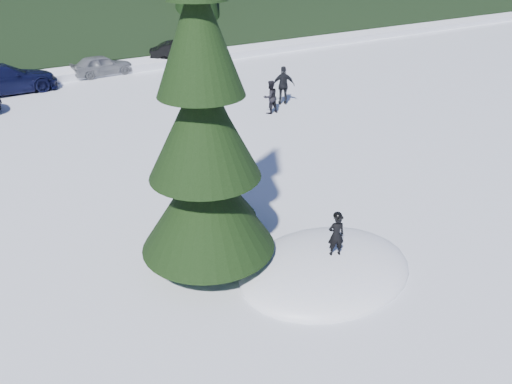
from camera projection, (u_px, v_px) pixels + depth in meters
ground at (325, 270)px, 12.13m from camera, size 200.00×200.00×0.00m
snow_mound at (325, 270)px, 12.13m from camera, size 4.48×3.52×0.96m
spruce_tall at (204, 138)px, 10.87m from camera, size 3.20×3.20×8.60m
spruce_short at (214, 159)px, 12.96m from camera, size 2.20×2.20×5.37m
child_skier at (336, 235)px, 11.67m from camera, size 0.46×0.39×1.07m
adult_0 at (270, 97)px, 22.91m from camera, size 0.77×0.62×1.53m
adult_1 at (284, 85)px, 24.14m from camera, size 1.16×0.93×1.85m
car_3 at (3, 79)px, 25.91m from camera, size 5.38×2.32×1.54m
car_4 at (102, 65)px, 29.51m from camera, size 3.64×1.62×1.22m
car_5 at (185, 53)px, 32.13m from camera, size 4.73×3.25×1.48m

